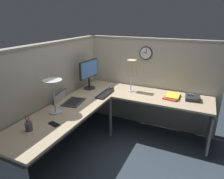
# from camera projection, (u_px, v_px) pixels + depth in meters

# --- Properties ---
(ground_plane) EXTENTS (6.80, 6.80, 0.00)m
(ground_plane) POSITION_uv_depth(u_px,v_px,m) (115.00, 143.00, 3.21)
(ground_plane) COLOR #2D3842
(cubicle_wall_back) EXTENTS (2.57, 0.12, 1.58)m
(cubicle_wall_back) POSITION_uv_depth(u_px,v_px,m) (52.00, 96.00, 2.97)
(cubicle_wall_back) COLOR #A8A393
(cubicle_wall_back) RESTS_ON ground
(cubicle_wall_right) EXTENTS (0.12, 2.37, 1.58)m
(cubicle_wall_right) POSITION_uv_depth(u_px,v_px,m) (149.00, 83.00, 3.57)
(cubicle_wall_right) COLOR #A8A393
(cubicle_wall_right) RESTS_ON ground
(desk) EXTENTS (2.35, 2.15, 0.73)m
(desk) POSITION_uv_depth(u_px,v_px,m) (114.00, 112.00, 2.85)
(desk) COLOR tan
(desk) RESTS_ON ground
(monitor) EXTENTS (0.46, 0.20, 0.50)m
(monitor) POSITION_uv_depth(u_px,v_px,m) (89.00, 72.00, 3.38)
(monitor) COLOR #232326
(monitor) RESTS_ON desk
(laptop) EXTENTS (0.39, 0.43, 0.22)m
(laptop) POSITION_uv_depth(u_px,v_px,m) (68.00, 100.00, 2.93)
(laptop) COLOR #38383D
(laptop) RESTS_ON desk
(keyboard) EXTENTS (0.43, 0.15, 0.02)m
(keyboard) POSITION_uv_depth(u_px,v_px,m) (105.00, 94.00, 3.20)
(keyboard) COLOR black
(keyboard) RESTS_ON desk
(computer_mouse) EXTENTS (0.06, 0.10, 0.03)m
(computer_mouse) POSITION_uv_depth(u_px,v_px,m) (111.00, 88.00, 3.46)
(computer_mouse) COLOR #232326
(computer_mouse) RESTS_ON desk
(desk_lamp_dome) EXTENTS (0.24, 0.24, 0.44)m
(desk_lamp_dome) POSITION_uv_depth(u_px,v_px,m) (53.00, 86.00, 2.49)
(desk_lamp_dome) COLOR #B7BABF
(desk_lamp_dome) RESTS_ON desk
(pen_cup) EXTENTS (0.08, 0.08, 0.18)m
(pen_cup) POSITION_uv_depth(u_px,v_px,m) (29.00, 126.00, 2.18)
(pen_cup) COLOR #4C4C51
(pen_cup) RESTS_ON desk
(cell_phone) EXTENTS (0.10, 0.16, 0.01)m
(cell_phone) POSITION_uv_depth(u_px,v_px,m) (54.00, 124.00, 2.32)
(cell_phone) COLOR black
(cell_phone) RESTS_ON desk
(office_phone) EXTENTS (0.21, 0.22, 0.11)m
(office_phone) POSITION_uv_depth(u_px,v_px,m) (193.00, 98.00, 2.98)
(office_phone) COLOR #232326
(office_phone) RESTS_ON desk
(book_stack) EXTENTS (0.31, 0.25, 0.04)m
(book_stack) POSITION_uv_depth(u_px,v_px,m) (172.00, 96.00, 3.07)
(book_stack) COLOR #BF3F38
(book_stack) RESTS_ON desk
(desk_lamp_paper) EXTENTS (0.13, 0.13, 0.53)m
(desk_lamp_paper) POSITION_uv_depth(u_px,v_px,m) (131.00, 69.00, 3.23)
(desk_lamp_paper) COLOR #B7BABF
(desk_lamp_paper) RESTS_ON desk
(wall_clock) EXTENTS (0.04, 0.22, 0.22)m
(wall_clock) POSITION_uv_depth(u_px,v_px,m) (146.00, 53.00, 3.37)
(wall_clock) COLOR black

